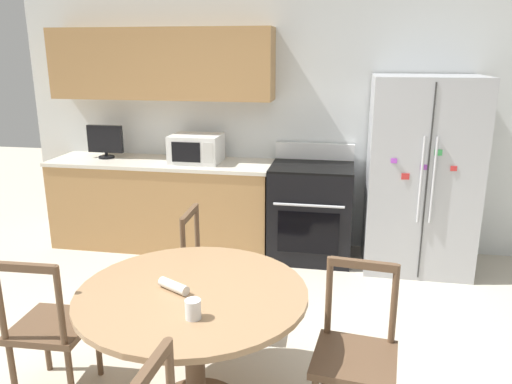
{
  "coord_description": "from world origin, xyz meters",
  "views": [
    {
      "loc": [
        0.72,
        -2.36,
        1.96
      ],
      "look_at": [
        0.09,
        1.15,
        0.95
      ],
      "focal_mm": 35.0,
      "sensor_mm": 36.0,
      "label": 1
    }
  ],
  "objects_px": {
    "microwave": "(196,149)",
    "dining_chair_left": "(51,328)",
    "dining_chair_far": "(213,274)",
    "oven_range": "(311,211)",
    "dining_chair_right": "(355,355)",
    "countertop_tv": "(105,141)",
    "refrigerator": "(421,175)",
    "candle_glass": "(193,310)"
  },
  "relations": [
    {
      "from": "microwave",
      "to": "dining_chair_left",
      "type": "relative_size",
      "value": 0.54
    },
    {
      "from": "dining_chair_far",
      "to": "oven_range",
      "type": "bearing_deg",
      "value": 157.3
    },
    {
      "from": "dining_chair_right",
      "to": "dining_chair_left",
      "type": "relative_size",
      "value": 1.0
    },
    {
      "from": "countertop_tv",
      "to": "dining_chair_right",
      "type": "height_order",
      "value": "countertop_tv"
    },
    {
      "from": "oven_range",
      "to": "refrigerator",
      "type": "bearing_deg",
      "value": -2.44
    },
    {
      "from": "oven_range",
      "to": "dining_chair_far",
      "type": "height_order",
      "value": "oven_range"
    },
    {
      "from": "refrigerator",
      "to": "dining_chair_left",
      "type": "bearing_deg",
      "value": -135.06
    },
    {
      "from": "oven_range",
      "to": "candle_glass",
      "type": "bearing_deg",
      "value": -98.15
    },
    {
      "from": "countertop_tv",
      "to": "dining_chair_right",
      "type": "relative_size",
      "value": 0.41
    },
    {
      "from": "countertop_tv",
      "to": "dining_chair_far",
      "type": "distance_m",
      "value": 2.28
    },
    {
      "from": "microwave",
      "to": "dining_chair_far",
      "type": "bearing_deg",
      "value": -69.69
    },
    {
      "from": "refrigerator",
      "to": "candle_glass",
      "type": "xyz_separation_m",
      "value": [
        -1.36,
        -2.57,
        -0.09
      ]
    },
    {
      "from": "refrigerator",
      "to": "countertop_tv",
      "type": "relative_size",
      "value": 4.78
    },
    {
      "from": "dining_chair_far",
      "to": "dining_chair_left",
      "type": "distance_m",
      "value": 1.12
    },
    {
      "from": "dining_chair_right",
      "to": "dining_chair_far",
      "type": "bearing_deg",
      "value": -33.36
    },
    {
      "from": "refrigerator",
      "to": "dining_chair_far",
      "type": "distance_m",
      "value": 2.18
    },
    {
      "from": "oven_range",
      "to": "dining_chair_far",
      "type": "relative_size",
      "value": 1.2
    },
    {
      "from": "dining_chair_far",
      "to": "dining_chair_right",
      "type": "bearing_deg",
      "value": 48.76
    },
    {
      "from": "dining_chair_left",
      "to": "candle_glass",
      "type": "distance_m",
      "value": 1.04
    },
    {
      "from": "countertop_tv",
      "to": "microwave",
      "type": "bearing_deg",
      "value": -1.51
    },
    {
      "from": "countertop_tv",
      "to": "refrigerator",
      "type": "bearing_deg",
      "value": -1.87
    },
    {
      "from": "dining_chair_left",
      "to": "candle_glass",
      "type": "height_order",
      "value": "dining_chair_left"
    },
    {
      "from": "countertop_tv",
      "to": "dining_chair_left",
      "type": "relative_size",
      "value": 0.41
    },
    {
      "from": "dining_chair_left",
      "to": "microwave",
      "type": "bearing_deg",
      "value": 83.74
    },
    {
      "from": "refrigerator",
      "to": "dining_chair_left",
      "type": "relative_size",
      "value": 1.95
    },
    {
      "from": "microwave",
      "to": "candle_glass",
      "type": "relative_size",
      "value": 5.13
    },
    {
      "from": "dining_chair_far",
      "to": "dining_chair_right",
      "type": "relative_size",
      "value": 1.0
    },
    {
      "from": "refrigerator",
      "to": "oven_range",
      "type": "relative_size",
      "value": 1.63
    },
    {
      "from": "countertop_tv",
      "to": "dining_chair_right",
      "type": "distance_m",
      "value": 3.51
    },
    {
      "from": "dining_chair_far",
      "to": "dining_chair_right",
      "type": "xyz_separation_m",
      "value": [
        0.98,
        -0.82,
        0.0
      ]
    },
    {
      "from": "dining_chair_far",
      "to": "candle_glass",
      "type": "xyz_separation_m",
      "value": [
        0.21,
        -1.12,
        0.35
      ]
    },
    {
      "from": "refrigerator",
      "to": "oven_range",
      "type": "xyz_separation_m",
      "value": [
        -0.98,
        0.04,
        -0.41
      ]
    },
    {
      "from": "dining_chair_far",
      "to": "dining_chair_right",
      "type": "height_order",
      "value": "same"
    },
    {
      "from": "dining_chair_right",
      "to": "dining_chair_left",
      "type": "distance_m",
      "value": 1.72
    },
    {
      "from": "oven_range",
      "to": "dining_chair_right",
      "type": "relative_size",
      "value": 1.2
    },
    {
      "from": "microwave",
      "to": "dining_chair_left",
      "type": "height_order",
      "value": "microwave"
    },
    {
      "from": "dining_chair_far",
      "to": "candle_glass",
      "type": "relative_size",
      "value": 9.55
    },
    {
      "from": "countertop_tv",
      "to": "dining_chair_far",
      "type": "height_order",
      "value": "countertop_tv"
    },
    {
      "from": "refrigerator",
      "to": "oven_range",
      "type": "height_order",
      "value": "refrigerator"
    },
    {
      "from": "countertop_tv",
      "to": "dining_chair_left",
      "type": "xyz_separation_m",
      "value": [
        0.8,
        -2.4,
        -0.65
      ]
    },
    {
      "from": "microwave",
      "to": "dining_chair_right",
      "type": "bearing_deg",
      "value": -56.62
    },
    {
      "from": "refrigerator",
      "to": "dining_chair_right",
      "type": "distance_m",
      "value": 2.38
    }
  ]
}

